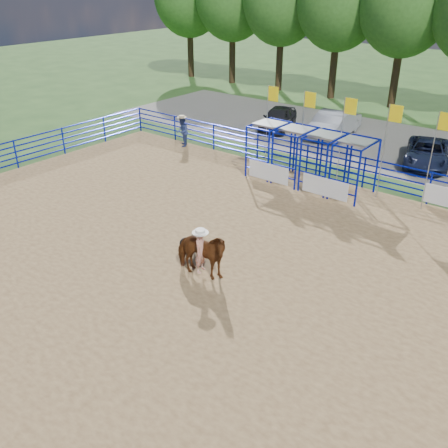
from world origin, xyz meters
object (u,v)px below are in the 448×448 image
(horse_and_rider, at_px, (201,252))
(spectator_cowboy, at_px, (182,131))
(calf, at_px, (192,241))
(car_b, at_px, (336,123))
(car_c, at_px, (427,153))
(car_a, at_px, (278,118))

(horse_and_rider, xyz_separation_m, spectator_cowboy, (-9.91, 9.86, -0.03))
(calf, bearing_deg, spectator_cowboy, 15.41)
(horse_and_rider, relative_size, car_b, 0.50)
(horse_and_rider, bearing_deg, car_c, 82.07)
(spectator_cowboy, distance_m, car_c, 13.33)
(horse_and_rider, height_order, calf, horse_and_rider)
(car_c, bearing_deg, spectator_cowboy, -170.67)
(calf, height_order, car_b, car_b)
(calf, xyz_separation_m, car_a, (-6.20, 15.24, 0.27))
(calf, relative_size, car_a, 0.20)
(spectator_cowboy, height_order, car_c, spectator_cowboy)
(spectator_cowboy, bearing_deg, car_a, 69.68)
(car_c, bearing_deg, calf, -119.32)
(car_b, bearing_deg, horse_and_rider, 95.89)
(horse_and_rider, bearing_deg, calf, 142.41)
(horse_and_rider, xyz_separation_m, car_c, (2.16, 15.50, -0.30))
(spectator_cowboy, relative_size, car_c, 0.39)
(spectator_cowboy, bearing_deg, calf, -45.84)
(spectator_cowboy, height_order, car_a, spectator_cowboy)
(calf, distance_m, spectator_cowboy, 12.32)
(spectator_cowboy, bearing_deg, car_c, 25.07)
(horse_and_rider, relative_size, spectator_cowboy, 1.39)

